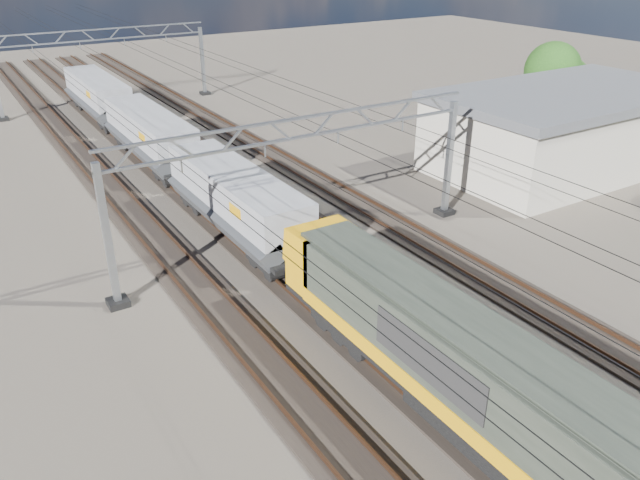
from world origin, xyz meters
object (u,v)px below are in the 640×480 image
catenary_gantry_far (106,65)px  locomotive (480,379)px  tree_far (557,72)px  catenary_gantry_mid (303,182)px  hopper_wagon_third (98,94)px  hopper_wagon_lead (236,198)px  industrial_shed (565,129)px  hopper_wagon_mid (150,133)px

catenary_gantry_far → locomotive: catenary_gantry_far is taller
catenary_gantry_far → tree_far: catenary_gantry_far is taller
catenary_gantry_mid → hopper_wagon_third: bearing=93.6°
catenary_gantry_mid → hopper_wagon_lead: catenary_gantry_mid is taller
catenary_gantry_mid → industrial_shed: catenary_gantry_mid is taller
locomotive → tree_far: size_ratio=3.05×
catenary_gantry_mid → hopper_wagon_mid: bearing=96.4°
hopper_wagon_lead → locomotive: bearing=-90.0°
industrial_shed → tree_far: bearing=43.1°
locomotive → hopper_wagon_third: size_ratio=1.62×
hopper_wagon_third → tree_far: size_ratio=1.88×
industrial_shed → catenary_gantry_far: bearing=122.9°
catenary_gantry_far → tree_far: (30.32, -26.21, 0.50)m
hopper_wagon_third → catenary_gantry_mid: bearing=-86.4°
catenary_gantry_mid → catenary_gantry_far: 36.00m
locomotive → industrial_shed: (24.00, 16.09, 0.40)m
hopper_wagon_mid → hopper_wagon_third: size_ratio=1.00×
catenary_gantry_mid → locomotive: bearing=-98.1°
hopper_wagon_lead → industrial_shed: 24.06m
industrial_shed → tree_far: tree_far is taller
tree_far → hopper_wagon_lead: bearing=-169.2°
hopper_wagon_lead → industrial_shed: bearing=-3.8°
catenary_gantry_far → hopper_wagon_lead: catenary_gantry_far is taller
hopper_wagon_mid → industrial_shed: industrial_shed is taller
catenary_gantry_mid → catenary_gantry_far: same height
hopper_wagon_third → industrial_shed: bearing=-51.3°
industrial_shed → catenary_gantry_mid: bearing=-174.8°
catenary_gantry_mid → industrial_shed: 22.12m
catenary_gantry_far → tree_far: 40.08m
catenary_gantry_far → hopper_wagon_third: catenary_gantry_far is taller
catenary_gantry_mid → hopper_wagon_lead: bearing=119.0°
locomotive → hopper_wagon_mid: locomotive is taller
hopper_wagon_third → tree_far: tree_far is taller
catenary_gantry_far → tree_far: bearing=-40.8°
catenary_gantry_far → locomotive: bearing=-92.3°
hopper_wagon_mid → hopper_wagon_lead: bearing=-90.0°
locomotive → hopper_wagon_mid: size_ratio=1.62×
catenary_gantry_far → hopper_wagon_mid: 18.38m
hopper_wagon_lead → industrial_shed: (24.00, -1.61, 0.49)m
hopper_wagon_third → tree_far: (32.32, -22.22, 2.17)m
hopper_wagon_lead → tree_far: bearing=10.8°
catenary_gantry_far → hopper_wagon_lead: size_ratio=1.53×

